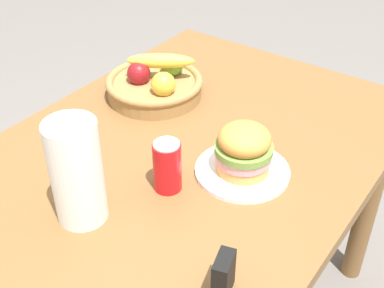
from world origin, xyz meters
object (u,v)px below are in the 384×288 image
Objects in this scene: soda_can at (167,166)px; plate at (242,171)px; fruit_basket at (155,83)px; napkin_holder at (223,276)px; sandwich at (244,149)px; paper_towel_roll at (77,172)px.

plate is at bearing -37.82° from soda_can.
fruit_basket is at bearing 67.55° from plate.
soda_can reaches higher than napkin_holder.
soda_can is at bearing 142.18° from plate.
sandwich is at bearing 9.34° from napkin_holder.
plate is 0.79× the size of fruit_basket.
paper_towel_roll is 2.67× the size of napkin_holder.
fruit_basket is (0.17, 0.40, 0.04)m from plate.
fruit_basket is at bearing 32.67° from napkin_holder.
fruit_basket is at bearing 42.69° from soda_can.
paper_towel_roll is (-0.33, 0.21, 0.05)m from sandwich.
fruit_basket reaches higher than plate.
paper_towel_roll reaches higher than napkin_holder.
paper_towel_roll is at bearing 147.86° from sandwich.
paper_towel_roll is at bearing 147.86° from plate.
fruit_basket reaches higher than sandwich.
soda_can is 0.21m from paper_towel_roll.
soda_can is at bearing 142.18° from sandwich.
soda_can is 0.43m from fruit_basket.
paper_towel_roll reaches higher than fruit_basket.
plate is 1.65× the size of sandwich.
sandwich is at bearing -112.45° from fruit_basket.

